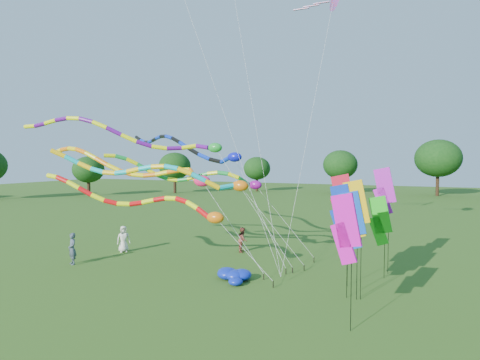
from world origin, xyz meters
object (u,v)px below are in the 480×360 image
at_px(person_b, 72,249).
at_px(blue_nylon_heap, 230,275).
at_px(person_c, 243,240).
at_px(tube_kite_red, 152,203).
at_px(person_a, 123,239).
at_px(tube_kite_orange, 144,169).

bearing_deg(person_b, blue_nylon_heap, 31.23).
distance_m(blue_nylon_heap, person_c, 5.98).
distance_m(tube_kite_red, person_a, 6.22).
relative_size(blue_nylon_heap, person_c, 1.05).
height_order(person_a, person_b, person_b).
bearing_deg(person_b, person_a, 105.98).
bearing_deg(person_a, tube_kite_orange, -77.93).
height_order(blue_nylon_heap, person_a, person_a).
relative_size(tube_kite_red, tube_kite_orange, 0.91).
relative_size(person_a, person_c, 1.06).
height_order(tube_kite_orange, blue_nylon_heap, tube_kite_orange).
bearing_deg(person_a, person_b, -147.23).
bearing_deg(person_b, tube_kite_red, 29.59).
distance_m(tube_kite_orange, person_c, 7.67).
xyz_separation_m(person_a, person_b, (-0.65, -3.53, 0.06)).
xyz_separation_m(tube_kite_orange, person_b, (-3.58, -1.76, -4.44)).
height_order(tube_kite_red, person_c, tube_kite_red).
height_order(tube_kite_orange, person_a, tube_kite_orange).
xyz_separation_m(tube_kite_orange, person_c, (4.00, 4.72, -4.54)).
bearing_deg(tube_kite_red, person_a, 141.76).
relative_size(person_b, person_c, 1.13).
relative_size(tube_kite_orange, person_a, 8.28).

